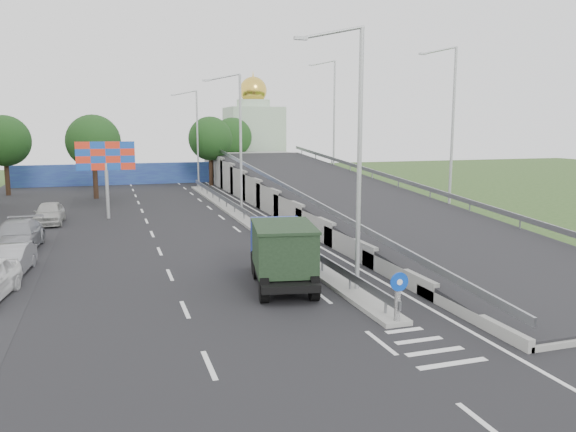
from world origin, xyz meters
name	(u,v)px	position (x,y,z in m)	size (l,w,h in m)	color
ground	(433,351)	(0.00, 0.00, 0.00)	(160.00, 160.00, 0.00)	#2D4C1E
road_surface	(212,234)	(-3.00, 20.00, 0.00)	(26.00, 90.00, 0.04)	black
median	(244,220)	(0.00, 24.00, 0.10)	(1.00, 44.00, 0.20)	gray
overpass_ramp	(343,192)	(7.50, 24.00, 1.75)	(10.00, 50.00, 3.50)	gray
median_guardrail	(244,211)	(0.00, 24.00, 0.75)	(0.09, 44.00, 0.71)	gray
sign_bollard	(398,297)	(0.00, 2.17, 1.03)	(0.64, 0.23, 1.67)	black
lamp_post_near	(355,147)	(0.11, 6.00, 5.81)	(2.74, 0.18, 10.08)	#B2B5B7
lamp_post_mid	(238,137)	(0.11, 26.00, 5.81)	(2.74, 0.18, 10.08)	#B2B5B7
lamp_post_far	(196,133)	(0.11, 46.00, 5.81)	(2.74, 0.18, 10.08)	#B2B5B7
blue_wall	(153,173)	(-4.00, 52.00, 1.20)	(30.00, 0.50, 2.40)	#283094
church	(254,135)	(10.00, 60.00, 5.31)	(7.00, 7.00, 13.80)	#B2CCAD
billboard	(106,160)	(-9.00, 28.00, 4.19)	(4.00, 0.24, 5.50)	#B2B5B7
tree_left_mid	(93,142)	(-10.00, 40.00, 5.18)	(4.80, 4.80, 7.60)	black
tree_median_far	(210,139)	(2.00, 48.00, 5.18)	(4.80, 4.80, 7.60)	black
tree_left_far	(4,141)	(-18.00, 45.00, 5.18)	(4.80, 4.80, 7.60)	black
tree_ramp_far	(232,137)	(6.00, 55.00, 5.18)	(4.80, 4.80, 7.60)	black
dump_truck	(281,250)	(-2.17, 8.17, 1.49)	(3.26, 6.40, 2.69)	black
parked_car_b	(11,260)	(-13.24, 13.33, 0.67)	(1.41, 4.04, 1.33)	gray
parked_car_d	(17,236)	(-13.69, 18.62, 0.79)	(2.22, 5.45, 1.58)	gray
parked_car_e	(49,213)	(-12.81, 26.93, 0.75)	(1.78, 4.43, 1.51)	#ACADA9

